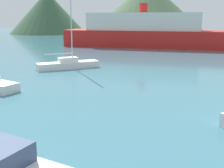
# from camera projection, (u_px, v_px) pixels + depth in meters

# --- Properties ---
(sailboat_inner) EXTENTS (5.89, 5.26, 9.91)m
(sailboat_inner) POSITION_uv_depth(u_px,v_px,m) (68.00, 64.00, 29.20)
(sailboat_inner) COLOR white
(sailboat_inner) RESTS_ON ground_plane
(ferry_distant) EXTENTS (28.18, 6.26, 7.58)m
(ferry_distant) POSITION_uv_depth(u_px,v_px,m) (143.00, 32.00, 49.95)
(ferry_distant) COLOR red
(ferry_distant) RESTS_ON ground_plane
(hill_west) EXTENTS (24.56, 24.56, 13.36)m
(hill_west) POSITION_uv_depth(u_px,v_px,m) (48.00, 12.00, 91.03)
(hill_west) COLOR #38563D
(hill_west) RESTS_ON ground_plane
(hill_central) EXTENTS (39.18, 39.18, 17.07)m
(hill_central) POSITION_uv_depth(u_px,v_px,m) (147.00, 7.00, 92.85)
(hill_central) COLOR #4C6647
(hill_central) RESTS_ON ground_plane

